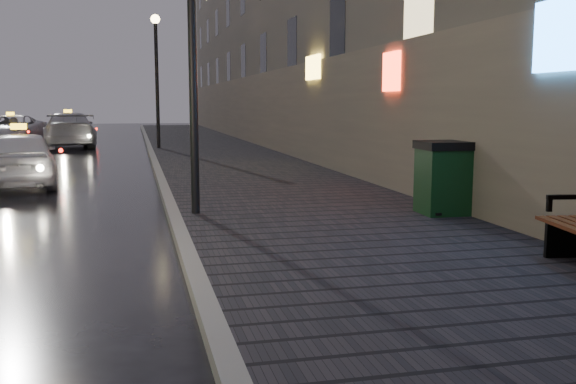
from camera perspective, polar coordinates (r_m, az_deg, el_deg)
The scene contains 9 objects.
sidewalk at distance 25.79m, azimuth -6.76°, elevation 3.67°, with size 4.60×58.00×0.15m, color black.
curb at distance 25.62m, azimuth -12.10°, elevation 3.52°, with size 0.20×58.00×0.15m, color slate.
building_near at distance 30.53m, azimuth -1.66°, elevation 16.46°, with size 1.80×50.00×13.00m, color #605B54.
lamp_near at distance 10.70m, azimuth -8.56°, elevation 16.06°, with size 0.36×0.36×5.28m.
lamp_far at distance 26.61m, azimuth -11.61°, elevation 11.05°, with size 0.36×0.36×5.28m.
trash_bin at distance 10.80m, azimuth 13.63°, elevation 1.31°, with size 0.81×0.81×1.19m.
taxi_near at distance 16.37m, azimuth -22.69°, elevation 2.80°, with size 1.59×3.94×1.34m, color white.
taxi_mid at distance 30.30m, azimuth -18.92°, elevation 5.24°, with size 2.15×5.30×1.54m, color silver.
taxi_far at distance 33.35m, azimuth -23.39°, elevation 5.10°, with size 2.32×5.03×1.40m, color silver.
Camera 1 is at (0.90, -4.55, 1.96)m, focal length 40.00 mm.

